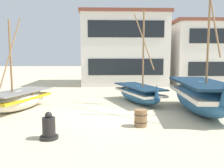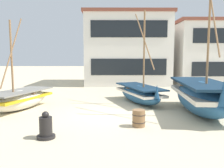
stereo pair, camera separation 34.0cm
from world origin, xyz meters
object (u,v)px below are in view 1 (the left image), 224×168
(fishing_boat_near_left, at_px, (139,93))
(harbor_building_main, at_px, (123,49))
(wooden_barrel, at_px, (141,118))
(harbor_building_annex, at_px, (219,53))
(fishing_boat_far_right, at_px, (19,99))
(fishing_boat_centre_large, at_px, (201,96))
(capstan_winch, at_px, (49,128))

(fishing_boat_near_left, height_order, harbor_building_main, harbor_building_main)
(harbor_building_main, bearing_deg, wooden_barrel, -91.95)
(harbor_building_annex, bearing_deg, fishing_boat_far_right, -144.03)
(fishing_boat_centre_large, relative_size, capstan_winch, 8.60)
(fishing_boat_far_right, relative_size, harbor_building_main, 0.56)
(harbor_building_annex, bearing_deg, fishing_boat_centre_large, -119.27)
(fishing_boat_centre_large, bearing_deg, wooden_barrel, -146.56)
(fishing_boat_near_left, xyz_separation_m, capstan_winch, (-4.07, -6.31, -0.22))
(capstan_winch, distance_m, wooden_barrel, 3.68)
(fishing_boat_centre_large, relative_size, wooden_barrel, 11.84)
(wooden_barrel, height_order, harbor_building_main, harbor_building_main)
(fishing_boat_centre_large, height_order, wooden_barrel, fishing_boat_centre_large)
(fishing_boat_near_left, distance_m, fishing_boat_centre_large, 3.89)
(fishing_boat_centre_large, relative_size, harbor_building_annex, 0.76)
(capstan_winch, bearing_deg, harbor_building_main, 76.98)
(fishing_boat_near_left, bearing_deg, harbor_building_annex, 46.00)
(fishing_boat_centre_large, distance_m, harbor_building_annex, 15.42)
(harbor_building_annex, bearing_deg, wooden_barrel, -124.95)
(fishing_boat_near_left, xyz_separation_m, fishing_boat_far_right, (-6.74, -1.73, -0.02))
(wooden_barrel, bearing_deg, fishing_boat_near_left, 82.58)
(fishing_boat_near_left, xyz_separation_m, fishing_boat_centre_large, (2.77, -2.71, 0.29))
(fishing_boat_near_left, relative_size, capstan_winch, 5.73)
(fishing_boat_centre_large, xyz_separation_m, capstan_winch, (-6.85, -3.60, -0.51))
(fishing_boat_centre_large, distance_m, wooden_barrel, 4.13)
(fishing_boat_centre_large, xyz_separation_m, wooden_barrel, (-3.42, -2.26, -0.54))
(fishing_boat_centre_large, height_order, harbor_building_annex, fishing_boat_centre_large)
(fishing_boat_near_left, relative_size, fishing_boat_centre_large, 0.67)
(fishing_boat_near_left, bearing_deg, fishing_boat_far_right, -165.64)
(capstan_winch, height_order, wooden_barrel, capstan_winch)
(wooden_barrel, bearing_deg, fishing_boat_far_right, 152.01)
(fishing_boat_centre_large, height_order, capstan_winch, fishing_boat_centre_large)
(capstan_winch, relative_size, wooden_barrel, 1.38)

